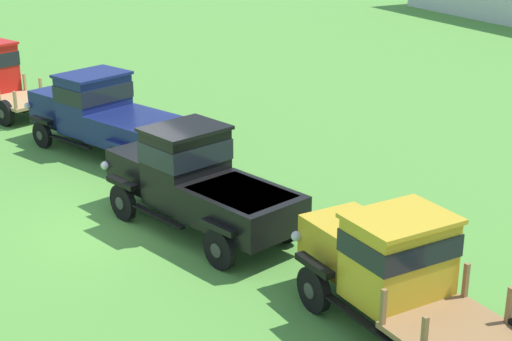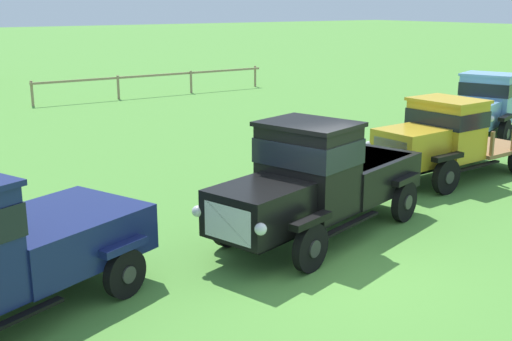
{
  "view_description": "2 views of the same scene",
  "coord_description": "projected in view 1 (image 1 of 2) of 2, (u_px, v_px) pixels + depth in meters",
  "views": [
    {
      "loc": [
        15.64,
        -4.87,
        7.25
      ],
      "look_at": [
        0.44,
        3.07,
        1.0
      ],
      "focal_mm": 55.0,
      "sensor_mm": 36.0,
      "label": 1
    },
    {
      "loc": [
        -6.97,
        -7.71,
        4.43
      ],
      "look_at": [
        0.44,
        3.07,
        1.0
      ],
      "focal_mm": 45.0,
      "sensor_mm": 36.0,
      "label": 2
    }
  ],
  "objects": [
    {
      "name": "vintage_truck_far_side",
      "position": [
        390.0,
        264.0,
        13.5
      ],
      "size": [
        5.02,
        2.26,
        2.08
      ],
      "color": "black",
      "rests_on": "ground"
    },
    {
      "name": "vintage_truck_second_in_line",
      "position": [
        102.0,
        113.0,
        22.46
      ],
      "size": [
        5.7,
        3.68,
        2.23
      ],
      "color": "black",
      "rests_on": "ground"
    },
    {
      "name": "ground_plane",
      "position": [
        126.0,
        228.0,
        17.63
      ],
      "size": [
        240.0,
        240.0,
        0.0
      ],
      "primitive_type": "plane",
      "color": "#518E38"
    },
    {
      "name": "vintage_truck_midrow_center",
      "position": [
        196.0,
        181.0,
        17.22
      ],
      "size": [
        5.59,
        3.15,
        2.3
      ],
      "color": "black",
      "rests_on": "ground"
    }
  ]
}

